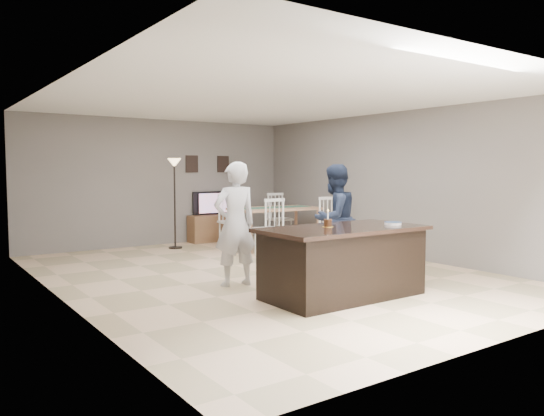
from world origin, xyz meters
TOP-DOWN VIEW (x-y plane):
  - floor at (0.00, 0.00)m, footprint 8.00×8.00m
  - room_shell at (0.00, 0.00)m, footprint 8.00×8.00m
  - kitchen_island at (0.00, -1.80)m, footprint 2.15×1.10m
  - tv_console at (1.20, 3.77)m, footprint 1.20×0.40m
  - television at (1.20, 3.84)m, footprint 0.91×0.12m
  - tv_screen_glow at (1.20, 3.76)m, footprint 0.78×0.00m
  - picture_frames at (1.15, 3.98)m, footprint 1.10×0.02m
  - doorway at (-2.99, -2.30)m, footprint 0.00×2.10m
  - woman at (-0.79, -0.45)m, footprint 0.67×0.47m
  - man at (0.95, -0.57)m, footprint 0.92×0.77m
  - birthday_cake at (-0.15, -1.68)m, footprint 0.14×0.14m
  - plate_stack at (0.73, -1.97)m, footprint 0.23×0.23m
  - dining_table at (1.74, 2.16)m, footprint 1.85×2.12m
  - floor_lamp at (0.01, 3.28)m, footprint 0.28×0.28m

SIDE VIEW (x-z plane):
  - floor at x=0.00m, z-range 0.00..0.00m
  - tv_console at x=1.20m, z-range 0.00..0.60m
  - kitchen_island at x=0.00m, z-range 0.00..0.90m
  - dining_table at x=1.74m, z-range 0.15..1.24m
  - man at x=0.95m, z-range 0.00..1.71m
  - television at x=1.20m, z-range 0.60..1.13m
  - woman at x=-0.79m, z-range 0.00..1.74m
  - tv_screen_glow at x=1.20m, z-range 0.48..1.26m
  - plate_stack at x=0.73m, z-range 0.90..0.94m
  - birthday_cake at x=-0.15m, z-range 0.84..1.06m
  - doorway at x=-2.99m, z-range -0.07..2.58m
  - floor_lamp at x=0.01m, z-range 0.51..2.37m
  - room_shell at x=0.00m, z-range -2.32..5.68m
  - picture_frames at x=1.15m, z-range 1.56..1.94m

